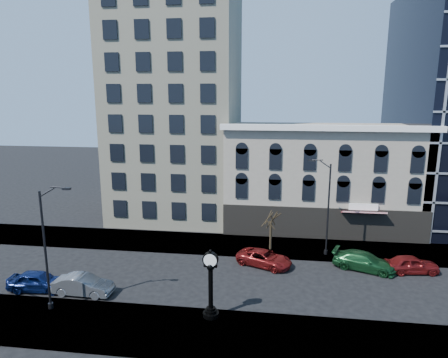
# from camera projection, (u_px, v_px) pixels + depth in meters

# --- Properties ---
(ground) EXTENTS (160.00, 160.00, 0.00)m
(ground) POSITION_uv_depth(u_px,v_px,m) (195.00, 278.00, 34.62)
(ground) COLOR black
(ground) RESTS_ON ground
(sidewalk_far) EXTENTS (160.00, 6.00, 0.12)m
(sidewalk_far) POSITION_uv_depth(u_px,v_px,m) (210.00, 244.00, 42.36)
(sidewalk_far) COLOR gray
(sidewalk_far) RESTS_ON ground
(sidewalk_near) EXTENTS (160.00, 6.00, 0.12)m
(sidewalk_near) POSITION_uv_depth(u_px,v_px,m) (171.00, 331.00, 26.85)
(sidewalk_near) COLOR gray
(sidewalk_near) RESTS_ON ground
(cream_tower) EXTENTS (15.90, 15.40, 42.50)m
(cream_tower) POSITION_uv_depth(u_px,v_px,m) (175.00, 63.00, 49.62)
(cream_tower) COLOR beige
(cream_tower) RESTS_ON ground
(victorian_row) EXTENTS (22.60, 11.19, 12.50)m
(victorian_row) POSITION_uv_depth(u_px,v_px,m) (321.00, 177.00, 47.21)
(victorian_row) COLOR gray
(victorian_row) RESTS_ON ground
(street_clock) EXTENTS (1.15, 1.15, 5.07)m
(street_clock) POSITION_uv_depth(u_px,v_px,m) (211.00, 287.00, 27.99)
(street_clock) COLOR black
(street_clock) RESTS_ON sidewalk_near
(street_lamp_near) EXTENTS (2.44, 0.62, 9.46)m
(street_lamp_near) POSITION_uv_depth(u_px,v_px,m) (52.00, 216.00, 28.04)
(street_lamp_near) COLOR black
(street_lamp_near) RESTS_ON sidewalk_near
(street_lamp_far) EXTENTS (2.32, 1.24, 9.58)m
(street_lamp_far) POSITION_uv_depth(u_px,v_px,m) (323.00, 182.00, 38.27)
(street_lamp_far) COLOR black
(street_lamp_far) RESTS_ON sidewalk_far
(bare_tree_far) EXTENTS (2.69, 2.69, 4.62)m
(bare_tree_far) POSITION_uv_depth(u_px,v_px,m) (271.00, 216.00, 40.06)
(bare_tree_far) COLOR #2F2617
(bare_tree_far) RESTS_ON sidewalk_far
(car_near_a) EXTENTS (4.88, 2.25, 1.62)m
(car_near_a) POSITION_uv_depth(u_px,v_px,m) (38.00, 281.00, 32.31)
(car_near_a) COLOR #0C194C
(car_near_a) RESTS_ON ground
(car_near_b) EXTENTS (4.82, 1.82, 1.57)m
(car_near_b) POSITION_uv_depth(u_px,v_px,m) (83.00, 285.00, 31.68)
(car_near_b) COLOR #595B60
(car_near_b) RESTS_ON ground
(car_far_a) EXTENTS (5.67, 4.18, 1.43)m
(car_far_a) POSITION_uv_depth(u_px,v_px,m) (264.00, 258.00, 36.97)
(car_far_a) COLOR maroon
(car_far_a) RESTS_ON ground
(car_far_b) EXTENTS (5.97, 4.04, 1.60)m
(car_far_b) POSITION_uv_depth(u_px,v_px,m) (364.00, 261.00, 36.12)
(car_far_b) COLOR #143F1E
(car_far_b) RESTS_ON ground
(car_far_c) EXTENTS (4.80, 2.41, 1.57)m
(car_far_c) POSITION_uv_depth(u_px,v_px,m) (412.00, 264.00, 35.53)
(car_far_c) COLOR maroon
(car_far_c) RESTS_ON ground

